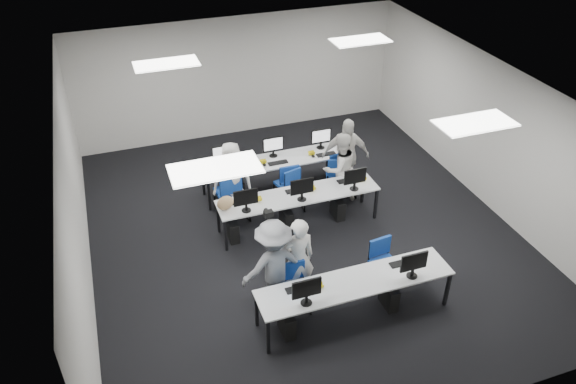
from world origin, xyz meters
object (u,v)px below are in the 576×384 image
object	(u,v)px
desk_front	(355,284)
chair_0	(296,296)
chair_2	(236,209)
photographer	(274,265)
chair_1	(383,272)
desk_mid	(298,197)
student_3	(345,156)
student_1	(340,168)
chair_3	(292,196)
chair_7	(336,181)
chair_6	(287,191)
chair_4	(342,184)
chair_5	(229,200)
student_2	(232,179)
student_0	(298,259)

from	to	relation	value
desk_front	chair_0	xyz separation A→B (m)	(-0.83, 0.46, -0.41)
chair_2	photographer	bearing A→B (deg)	-105.80
chair_1	photographer	bearing A→B (deg)	167.25
desk_mid	chair_2	distance (m)	1.33
chair_1	student_3	size ratio (longest dim) A/B	0.52
chair_2	student_1	bearing A→B (deg)	-16.43
chair_3	student_1	xyz separation A→B (m)	(1.02, -0.06, 0.50)
desk_front	chair_2	world-z (taller)	chair_2
chair_7	chair_1	bearing A→B (deg)	-77.79
desk_mid	chair_3	bearing A→B (deg)	81.67
chair_1	chair_3	distance (m)	2.81
chair_2	chair_6	distance (m)	1.22
chair_3	chair_6	world-z (taller)	chair_3
chair_7	chair_3	bearing A→B (deg)	-149.57
desk_front	student_1	xyz separation A→B (m)	(1.11, 3.15, 0.11)
chair_3	photographer	world-z (taller)	photographer
chair_0	student_1	size ratio (longest dim) A/B	0.54
chair_0	chair_4	size ratio (longest dim) A/B	0.91
chair_0	chair_5	distance (m)	3.05
student_2	chair_5	bearing A→B (deg)	176.92
chair_3	chair_4	world-z (taller)	chair_4
student_0	student_2	xyz separation A→B (m)	(-0.40, 2.71, 0.01)
desk_front	photographer	bearing A→B (deg)	148.12
chair_0	student_3	distance (m)	3.78
desk_mid	student_2	distance (m)	1.39
chair_0	student_2	world-z (taller)	student_2
chair_2	chair_3	bearing A→B (deg)	-14.37
chair_0	student_2	distance (m)	3.05
chair_2	student_2	xyz separation A→B (m)	(0.02, 0.26, 0.53)
desk_mid	chair_4	distance (m)	1.47
chair_5	student_0	bearing A→B (deg)	-86.13
chair_2	student_0	size ratio (longest dim) A/B	0.53
chair_5	student_3	bearing A→B (deg)	-6.56
chair_1	photographer	distance (m)	2.01
student_2	chair_1	bearing A→B (deg)	-40.66
chair_2	chair_5	xyz separation A→B (m)	(-0.08, 0.30, 0.04)
student_0	chair_7	bearing A→B (deg)	-127.23
student_2	chair_2	bearing A→B (deg)	-77.30
chair_7	student_3	size ratio (longest dim) A/B	0.55
desk_mid	chair_0	distance (m)	2.33
chair_4	student_1	size ratio (longest dim) A/B	0.60
desk_mid	student_1	bearing A→B (deg)	26.52
chair_3	chair_7	size ratio (longest dim) A/B	0.95
student_1	student_2	distance (m)	2.23
chair_0	chair_4	bearing A→B (deg)	54.94
chair_0	photographer	xyz separation A→B (m)	(-0.30, 0.24, 0.56)
chair_3	chair_7	bearing A→B (deg)	12.87
desk_mid	student_3	bearing A→B (deg)	32.25
chair_3	chair_6	xyz separation A→B (m)	(-0.02, 0.24, -0.01)
student_1	chair_2	bearing A→B (deg)	-9.07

